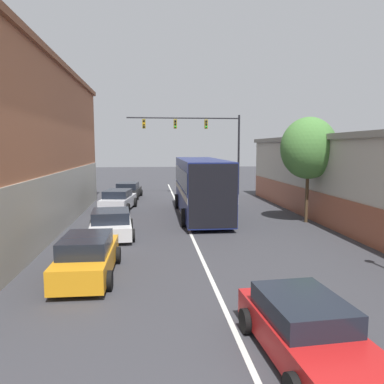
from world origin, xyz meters
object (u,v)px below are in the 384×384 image
(bus, at_px, (201,184))
(hatchback_foreground, at_px, (306,330))
(parked_car_left_mid, at_px, (111,224))
(parked_car_left_far, at_px, (128,191))
(parked_car_left_near, at_px, (118,200))
(traffic_signal_gantry, at_px, (203,135))
(street_tree_near, at_px, (309,148))
(parked_car_left_distant, at_px, (87,257))

(bus, xyz_separation_m, hatchback_foreground, (0.06, -15.97, -1.40))
(parked_car_left_mid, xyz_separation_m, parked_car_left_far, (-0.04, 13.96, -0.00))
(parked_car_left_near, height_order, parked_car_left_mid, parked_car_left_near)
(hatchback_foreground, distance_m, parked_car_left_near, 19.56)
(parked_car_left_mid, height_order, traffic_signal_gantry, traffic_signal_gantry)
(parked_car_left_mid, relative_size, street_tree_near, 0.69)
(parked_car_left_far, distance_m, street_tree_near, 16.22)
(parked_car_left_near, bearing_deg, hatchback_foreground, -156.35)
(hatchback_foreground, bearing_deg, parked_car_left_mid, 20.80)
(parked_car_left_near, xyz_separation_m, street_tree_near, (11.08, -5.41, 3.54))
(parked_car_left_distant, bearing_deg, hatchback_foreground, -135.50)
(parked_car_left_mid, bearing_deg, street_tree_near, -82.52)
(parked_car_left_near, distance_m, traffic_signal_gantry, 11.13)
(bus, bearing_deg, parked_car_left_mid, 135.40)
(parked_car_left_mid, bearing_deg, hatchback_foreground, -160.42)
(bus, xyz_separation_m, parked_car_left_distant, (-5.16, -10.56, -1.31))
(parked_car_left_distant, bearing_deg, parked_car_left_mid, -1.36)
(hatchback_foreground, relative_size, parked_car_left_far, 0.98)
(parked_car_left_far, bearing_deg, bus, -145.33)
(parked_car_left_near, xyz_separation_m, parked_car_left_distant, (0.15, -13.40, -0.01))
(parked_car_left_far, height_order, traffic_signal_gantry, traffic_signal_gantry)
(parked_car_left_distant, height_order, street_tree_near, street_tree_near)
(street_tree_near, bearing_deg, hatchback_foreground, -113.05)
(bus, height_order, traffic_signal_gantry, traffic_signal_gantry)
(hatchback_foreground, bearing_deg, street_tree_near, -26.89)
(parked_car_left_mid, distance_m, parked_car_left_far, 13.96)
(parked_car_left_near, height_order, street_tree_near, street_tree_near)
(traffic_signal_gantry, bearing_deg, bus, -98.34)
(parked_car_left_mid, bearing_deg, parked_car_left_near, -2.64)
(hatchback_foreground, xyz_separation_m, traffic_signal_gantry, (1.44, 26.25, 4.77))
(parked_car_left_far, height_order, parked_car_left_distant, parked_car_left_distant)
(bus, distance_m, street_tree_near, 6.70)
(traffic_signal_gantry, distance_m, street_tree_near, 13.59)
(parked_car_left_near, distance_m, parked_car_left_distant, 13.40)
(bus, height_order, parked_car_left_mid, bus)
(parked_car_left_near, relative_size, street_tree_near, 0.76)
(parked_car_left_near, relative_size, parked_car_left_mid, 1.10)
(bus, relative_size, hatchback_foreground, 2.42)
(bus, relative_size, parked_car_left_far, 2.36)
(parked_car_left_far, bearing_deg, traffic_signal_gantry, -73.38)
(parked_car_left_near, bearing_deg, bus, -110.40)
(parked_car_left_far, xyz_separation_m, traffic_signal_gantry, (6.53, 1.29, 4.73))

